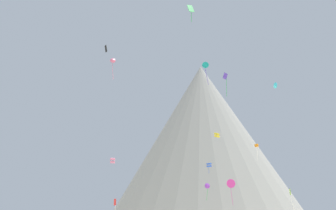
% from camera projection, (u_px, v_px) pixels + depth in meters
% --- Properties ---
extents(rock_massif, '(98.70, 98.70, 61.48)m').
position_uv_depth(rock_massif, '(202.00, 147.00, 119.95)').
color(rock_massif, gray).
rests_on(rock_massif, ground_plane).
extents(kite_violet_low, '(1.30, 0.66, 3.85)m').
position_uv_depth(kite_violet_low, '(207.00, 186.00, 75.19)').
color(kite_violet_low, purple).
extents(kite_orange_mid, '(1.06, 1.06, 4.40)m').
position_uv_depth(kite_orange_mid, '(257.00, 146.00, 85.62)').
color(kite_orange_mid, orange).
extents(kite_yellow_mid, '(1.10, 1.09, 1.01)m').
position_uv_depth(kite_yellow_mid, '(217.00, 135.00, 62.53)').
color(kite_yellow_mid, yellow).
extents(kite_black_high, '(0.73, 0.58, 1.48)m').
position_uv_depth(kite_black_high, '(106.00, 49.00, 64.88)').
color(kite_black_high, black).
extents(kite_magenta_low, '(2.06, 0.63, 6.02)m').
position_uv_depth(kite_magenta_low, '(231.00, 184.00, 77.97)').
color(kite_magenta_low, '#D1339E').
extents(kite_pink_mid, '(1.58, 1.63, 1.61)m').
position_uv_depth(kite_pink_mid, '(113.00, 161.00, 87.83)').
color(kite_pink_mid, pink).
extents(kite_indigo_high, '(1.20, 1.07, 5.50)m').
position_uv_depth(kite_indigo_high, '(226.00, 79.00, 73.51)').
color(kite_indigo_high, '#5138B2').
extents(kite_red_low, '(0.56, 0.56, 5.50)m').
position_uv_depth(kite_red_low, '(115.00, 206.00, 79.67)').
color(kite_red_low, red).
extents(kite_cyan_high, '(1.51, 1.48, 1.40)m').
position_uv_depth(kite_cyan_high, '(276.00, 85.00, 76.99)').
color(kite_cyan_high, '#33BCDB').
extents(kite_teal_high, '(1.47, 0.31, 5.36)m').
position_uv_depth(kite_teal_high, '(205.00, 66.00, 71.88)').
color(kite_teal_high, teal).
extents(kite_blue_mid, '(1.33, 1.35, 2.79)m').
position_uv_depth(kite_blue_mid, '(209.00, 165.00, 85.36)').
color(kite_blue_mid, blue).
extents(kite_lime_low, '(0.43, 0.78, 4.30)m').
position_uv_depth(kite_lime_low, '(291.00, 195.00, 64.83)').
color(kite_lime_low, '#8CD133').
extents(kite_green_high, '(1.25, 0.74, 3.40)m').
position_uv_depth(kite_green_high, '(191.00, 9.00, 54.43)').
color(kite_green_high, green).
extents(kite_rainbow_high, '(1.47, 0.96, 5.86)m').
position_uv_depth(kite_rainbow_high, '(113.00, 61.00, 81.09)').
color(kite_rainbow_high, '#E5668C').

